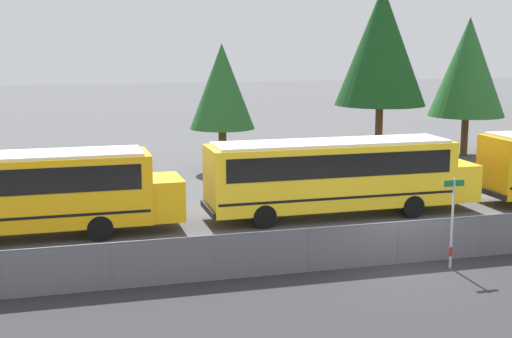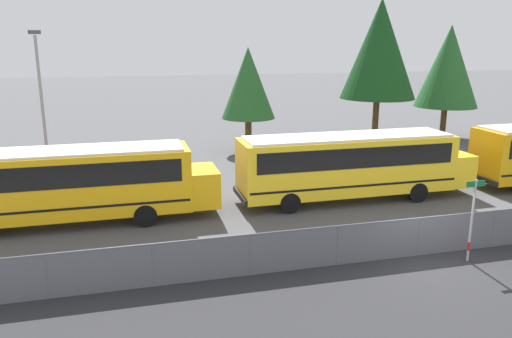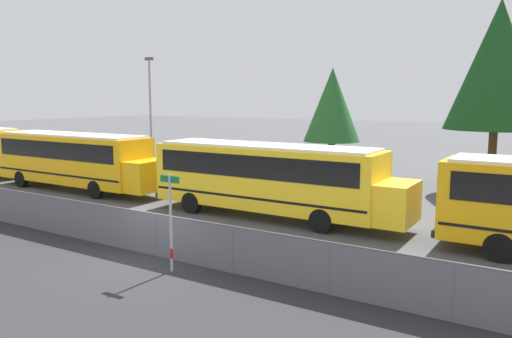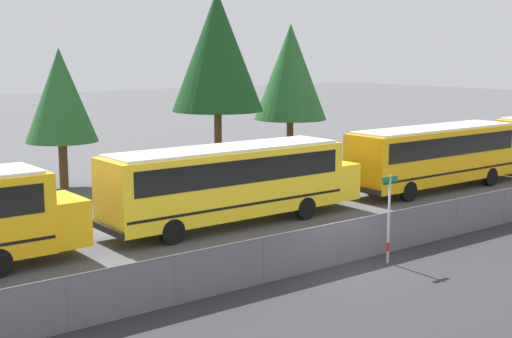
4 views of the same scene
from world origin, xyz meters
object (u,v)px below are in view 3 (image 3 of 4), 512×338
school_bus_1 (75,157)px  light_pole (150,109)px  street_sign (171,220)px  tree_0 (498,65)px  tree_1 (332,105)px  school_bus_2 (270,175)px

school_bus_1 → light_pole: (-1.95, 8.04, 2.48)m
school_bus_1 → street_sign: school_bus_1 is taller
tree_0 → tree_1: bearing=179.6°
school_bus_1 → tree_1: bearing=48.3°
street_sign → tree_1: size_ratio=0.42×
school_bus_1 → school_bus_2: size_ratio=1.00×
school_bus_1 → street_sign: size_ratio=3.95×
school_bus_1 → tree_1: 15.74m
school_bus_1 → street_sign: 15.31m
school_bus_1 → tree_0: 23.35m
tree_0 → tree_1: tree_0 is taller
school_bus_1 → tree_0: (19.71, 11.50, 4.95)m
light_pole → tree_1: 12.76m
school_bus_1 → light_pole: light_pole is taller
school_bus_1 → school_bus_2: (12.50, 0.08, 0.00)m
light_pole → tree_1: light_pole is taller
school_bus_1 → tree_1: tree_1 is taller
street_sign → tree_1: bearing=99.5°
street_sign → tree_0: (6.24, 18.78, 5.26)m
tree_0 → tree_1: 9.64m
school_bus_2 → street_sign: (0.96, -7.35, -0.31)m
tree_0 → light_pole: bearing=-170.9°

